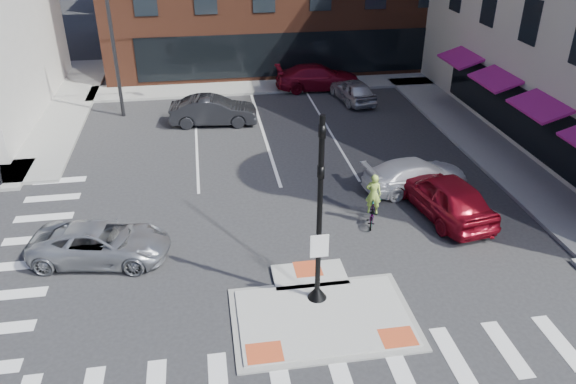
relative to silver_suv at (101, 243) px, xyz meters
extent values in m
plane|color=#28282B|center=(6.84, -3.77, -0.65)|extent=(120.00, 120.00, 0.00)
cube|color=gray|center=(6.84, -4.27, -0.62)|extent=(5.40, 3.60, 0.06)
cube|color=#A8A8A3|center=(6.84, -4.27, -0.59)|extent=(5.00, 3.20, 0.12)
cube|color=#A8A8A3|center=(6.84, -2.17, -0.59)|extent=(2.40, 1.40, 0.12)
cube|color=#CD4A24|center=(4.94, -5.47, -0.53)|extent=(1.00, 0.80, 0.01)
cube|color=#CD4A24|center=(8.74, -5.47, -0.53)|extent=(1.00, 0.80, 0.01)
cube|color=#CD4A24|center=(6.84, -1.87, -0.53)|extent=(0.90, 0.90, 0.01)
cube|color=gray|center=(-4.16, 16.23, -0.57)|extent=(3.00, 20.00, 0.15)
cube|color=gray|center=(17.64, 6.23, -0.57)|extent=(3.00, 24.00, 0.15)
cube|color=gray|center=(9.84, 18.23, -0.57)|extent=(26.00, 3.00, 0.15)
cube|color=black|center=(9.84, 19.23, 1.15)|extent=(20.00, 0.12, 2.80)
cube|color=black|center=(18.84, 6.23, 1.05)|extent=(0.12, 16.00, 2.60)
cube|color=#B71882|center=(18.14, 6.23, 2.40)|extent=(1.46, 3.00, 0.58)
cube|color=#B71882|center=(18.14, 12.23, 2.40)|extent=(1.46, 3.00, 0.58)
cone|color=black|center=(6.84, -3.37, -0.30)|extent=(0.60, 0.60, 0.45)
cylinder|color=black|center=(6.84, -3.37, 2.55)|extent=(0.16, 0.16, 5.80)
cube|color=white|center=(6.84, -3.49, 1.45)|extent=(0.55, 0.04, 0.75)
imported|color=black|center=(6.84, -3.37, 4.65)|extent=(0.18, 0.22, 1.10)
imported|color=black|center=(6.84, -3.37, 3.45)|extent=(0.18, 0.22, 1.10)
cylinder|color=black|center=(-0.66, 14.23, 3.35)|extent=(0.20, 0.20, 8.00)
imported|color=#AFB2B7|center=(0.00, 0.00, 0.00)|extent=(4.97, 2.90, 1.30)
imported|color=maroon|center=(12.79, 1.04, 0.20)|extent=(2.82, 5.24, 1.69)
imported|color=white|center=(12.46, 3.23, 0.01)|extent=(4.79, 2.51, 1.33)
imported|color=black|center=(4.34, 12.16, 0.12)|extent=(4.78, 2.05, 1.53)
imported|color=silver|center=(12.75, 14.59, 0.04)|extent=(2.27, 4.28, 1.39)
imported|color=maroon|center=(11.18, 17.28, 0.13)|extent=(5.40, 2.27, 1.56)
imported|color=#3F3F44|center=(9.84, 0.84, -0.23)|extent=(1.07, 1.69, 0.84)
imported|color=#A5CE48|center=(9.84, 0.84, 0.60)|extent=(0.68, 0.56, 1.61)
camera|label=1|loc=(3.77, -16.82, 10.60)|focal=35.00mm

